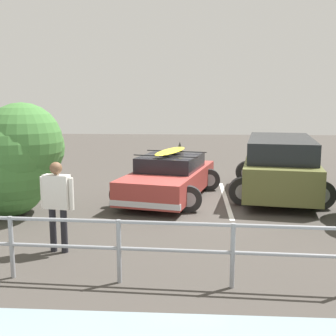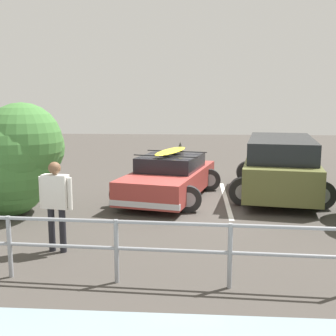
{
  "view_description": "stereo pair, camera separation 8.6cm",
  "coord_description": "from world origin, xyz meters",
  "views": [
    {
      "loc": [
        0.02,
        11.39,
        2.74
      ],
      "look_at": [
        0.7,
        0.44,
        0.95
      ],
      "focal_mm": 45.0,
      "sensor_mm": 36.0,
      "label": 1
    },
    {
      "loc": [
        -0.07,
        11.38,
        2.74
      ],
      "look_at": [
        0.7,
        0.44,
        0.95
      ],
      "focal_mm": 45.0,
      "sensor_mm": 36.0,
      "label": 2
    }
  ],
  "objects": [
    {
      "name": "person_bystander",
      "position": [
        2.45,
        4.21,
        0.99
      ],
      "size": [
        0.63,
        0.27,
        1.65
      ],
      "color": "black",
      "rests_on": "ground"
    },
    {
      "name": "railing_fence",
      "position": [
        1.96,
        5.39,
        0.66
      ],
      "size": [
        8.49,
        0.45,
        0.98
      ],
      "color": "gray",
      "rests_on": "ground"
    },
    {
      "name": "ground_plane",
      "position": [
        0.0,
        0.0,
        -0.01
      ],
      "size": [
        44.0,
        44.0,
        0.02
      ],
      "primitive_type": "cube",
      "color": "#423D38",
      "rests_on": "ground"
    },
    {
      "name": "parking_stripe",
      "position": [
        -0.88,
        -0.16,
        0.0
      ],
      "size": [
        0.12,
        4.35,
        0.0
      ],
      "primitive_type": "cube",
      "rotation": [
        0.0,
        0.0,
        1.57
      ],
      "color": "silver",
      "rests_on": "ground"
    },
    {
      "name": "sedan_car",
      "position": [
        0.69,
        -0.2,
        0.59
      ],
      "size": [
        2.96,
        4.52,
        1.48
      ],
      "color": "#9E3833",
      "rests_on": "ground"
    },
    {
      "name": "bush_near_left",
      "position": [
        4.24,
        1.79,
        1.41
      ],
      "size": [
        2.44,
        2.51,
        2.72
      ],
      "color": "brown",
      "rests_on": "ground"
    },
    {
      "name": "suv_car",
      "position": [
        -2.46,
        -0.79,
        0.87
      ],
      "size": [
        3.11,
        5.21,
        1.67
      ],
      "color": "brown",
      "rests_on": "ground"
    }
  ]
}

